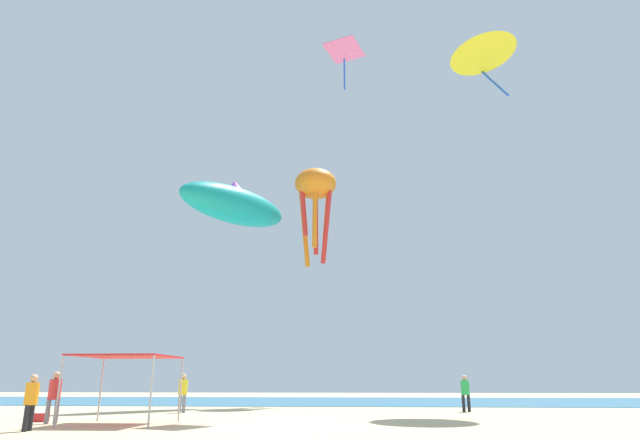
% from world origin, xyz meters
% --- Properties ---
extents(ground, '(110.00, 110.00, 0.10)m').
position_xyz_m(ground, '(0.00, 0.00, -0.05)').
color(ground, '#D1BA8C').
extents(ocean_strip, '(110.00, 19.22, 0.03)m').
position_xyz_m(ocean_strip, '(0.00, 24.25, 0.01)').
color(ocean_strip, teal).
rests_on(ocean_strip, ground).
extents(canopy_tent, '(3.37, 3.25, 2.46)m').
position_xyz_m(canopy_tent, '(-5.82, 0.35, 2.35)').
color(canopy_tent, '#B2B2B7').
rests_on(canopy_tent, ground).
extents(person_near_tent, '(0.45, 0.45, 1.88)m').
position_xyz_m(person_near_tent, '(-5.92, 7.74, 1.10)').
color(person_near_tent, slate).
rests_on(person_near_tent, ground).
extents(person_leftmost, '(0.45, 0.43, 1.82)m').
position_xyz_m(person_leftmost, '(8.40, 9.61, 1.07)').
color(person_leftmost, black).
rests_on(person_leftmost, ground).
extents(person_central, '(0.45, 0.45, 1.88)m').
position_xyz_m(person_central, '(-8.50, 0.35, 1.10)').
color(person_central, slate).
rests_on(person_central, ground).
extents(person_rightmost, '(0.42, 0.47, 1.75)m').
position_xyz_m(person_rightmost, '(-7.54, -2.71, 1.03)').
color(person_rightmost, black).
rests_on(person_rightmost, ground).
extents(cooler_box, '(0.57, 0.37, 0.35)m').
position_xyz_m(cooler_box, '(-9.50, 1.35, 0.18)').
color(cooler_box, red).
rests_on(cooler_box, ground).
extents(kite_inflatable_teal, '(7.50, 8.41, 3.30)m').
position_xyz_m(kite_inflatable_teal, '(-5.23, 13.86, 12.85)').
color(kite_inflatable_teal, teal).
extents(kite_diamond_pink, '(2.62, 2.62, 2.86)m').
position_xyz_m(kite_diamond_pink, '(2.41, 8.53, 20.71)').
color(kite_diamond_pink, pink).
extents(kite_delta_yellow, '(6.11, 6.08, 3.72)m').
position_xyz_m(kite_delta_yellow, '(11.54, 12.17, 22.84)').
color(kite_delta_yellow, yellow).
extents(kite_octopus_orange, '(4.22, 4.22, 7.23)m').
position_xyz_m(kite_octopus_orange, '(-0.05, 17.34, 15.11)').
color(kite_octopus_orange, orange).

